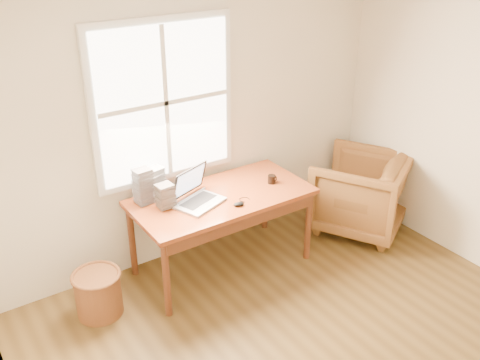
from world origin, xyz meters
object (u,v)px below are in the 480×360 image
object	(u,v)px
desk	(222,197)
wicker_stool	(98,294)
cd_stack_a	(155,184)
laptop	(200,188)
armchair	(360,193)
coffee_mug	(272,179)

from	to	relation	value
desk	wicker_stool	world-z (taller)	desk
wicker_stool	cd_stack_a	size ratio (longest dim) A/B	1.31
wicker_stool	laptop	world-z (taller)	laptop
wicker_stool	desk	bearing A→B (deg)	0.00
desk	cd_stack_a	size ratio (longest dim) A/B	5.61
desk	cd_stack_a	bearing A→B (deg)	151.66
desk	armchair	size ratio (longest dim) A/B	1.80
wicker_stool	cd_stack_a	xyz separation A→B (m)	(0.69, 0.27, 0.71)
desk	armchair	world-z (taller)	armchair
coffee_mug	cd_stack_a	bearing A→B (deg)	152.63
laptop	coffee_mug	distance (m)	0.76
wicker_stool	coffee_mug	xyz separation A→B (m)	(1.71, -0.06, 0.60)
armchair	cd_stack_a	world-z (taller)	cd_stack_a
armchair	cd_stack_a	xyz separation A→B (m)	(-2.06, 0.47, 0.49)
coffee_mug	wicker_stool	bearing A→B (deg)	168.71
desk	coffee_mug	world-z (taller)	coffee_mug
desk	coffee_mug	bearing A→B (deg)	-6.33
armchair	laptop	bearing A→B (deg)	-34.20
laptop	cd_stack_a	world-z (taller)	laptop
coffee_mug	desk	bearing A→B (deg)	164.27
coffee_mug	cd_stack_a	distance (m)	1.07
desk	wicker_stool	bearing A→B (deg)	180.00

